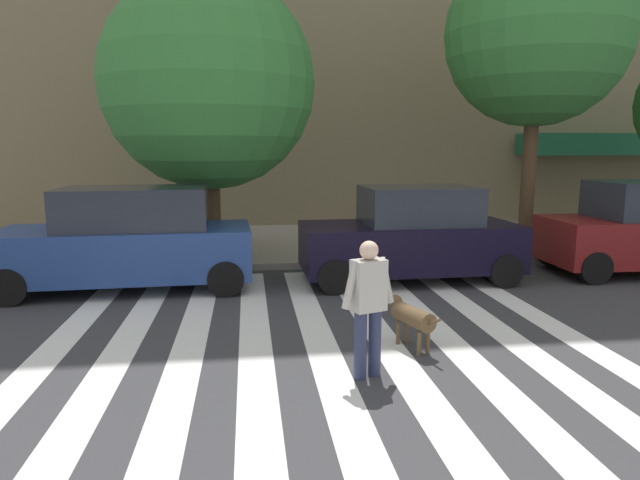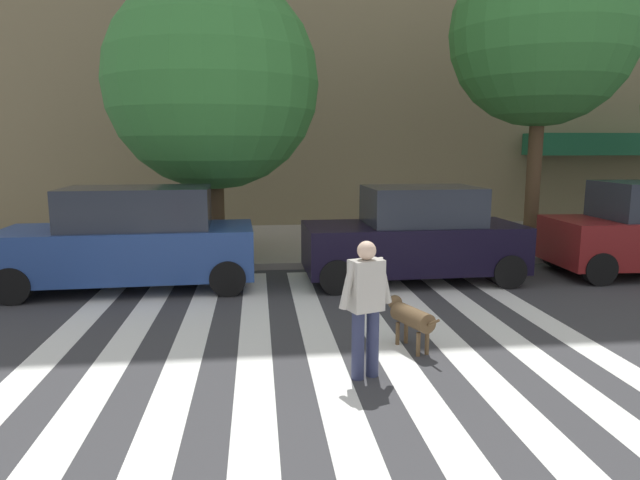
{
  "view_description": "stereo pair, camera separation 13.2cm",
  "coord_description": "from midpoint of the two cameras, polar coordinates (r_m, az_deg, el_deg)",
  "views": [
    {
      "loc": [
        -1.02,
        0.16,
        2.71
      ],
      "look_at": [
        -0.0,
        8.03,
        1.37
      ],
      "focal_mm": 31.36,
      "sensor_mm": 36.0,
      "label": 1
    },
    {
      "loc": [
        -0.89,
        0.14,
        2.71
      ],
      "look_at": [
        -0.0,
        8.03,
        1.37
      ],
      "focal_mm": 31.36,
      "sensor_mm": 36.0,
      "label": 2
    }
  ],
  "objects": [
    {
      "name": "ground_plane",
      "position": [
        6.61,
        1.67,
        -14.62
      ],
      "size": [
        160.0,
        160.0,
        0.0
      ],
      "primitive_type": "plane",
      "color": "#353538"
    },
    {
      "name": "crosswalk_stripes",
      "position": [
        6.6,
        1.11,
        -14.62
      ],
      "size": [
        7.65,
        11.6,
        0.01
      ],
      "color": "silver",
      "rests_on": "ground_plane"
    },
    {
      "name": "parked_car_behind_first",
      "position": [
        11.15,
        -19.23,
        -0.05
      ],
      "size": [
        4.69,
        2.05,
        1.94
      ],
      "color": "navy",
      "rests_on": "ground_plane"
    },
    {
      "name": "street_tree_middle",
      "position": [
        14.88,
        21.02,
        18.97
      ],
      "size": [
        4.32,
        4.32,
        7.31
      ],
      "color": "#4C3823",
      "rests_on": "sidewalk_far"
    },
    {
      "name": "pedestrian_dog_walker",
      "position": [
        6.54,
        4.36,
        -6.26
      ],
      "size": [
        0.69,
        0.36,
        1.64
      ],
      "color": "#282D4C",
      "rests_on": "ground_plane"
    },
    {
      "name": "street_tree_nearest",
      "position": [
        13.09,
        -11.57,
        15.42
      ],
      "size": [
        4.74,
        4.74,
        6.3
      ],
      "color": "#4C3823",
      "rests_on": "sidewalk_far"
    },
    {
      "name": "dog_on_leash",
      "position": [
        7.68,
        8.75,
        -7.68
      ],
      "size": [
        0.51,
        1.05,
        0.65
      ],
      "color": "brown",
      "rests_on": "ground_plane"
    },
    {
      "name": "sidewalk_far",
      "position": [
        15.3,
        -3.68,
        -0.31
      ],
      "size": [
        80.0,
        6.0,
        0.15
      ],
      "primitive_type": "cube",
      "color": "gray",
      "rests_on": "ground_plane"
    },
    {
      "name": "parked_car_third_in_line",
      "position": [
        11.37,
        8.99,
        0.36
      ],
      "size": [
        4.34,
        1.96,
        1.91
      ],
      "color": "black",
      "rests_on": "ground_plane"
    }
  ]
}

